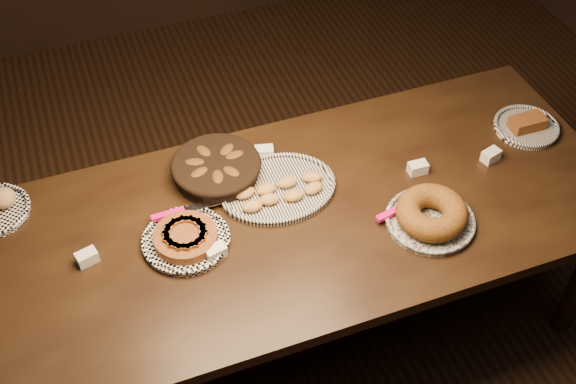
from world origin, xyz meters
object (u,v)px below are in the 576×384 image
object	(u,v)px
buffet_table	(298,227)
madeleine_platter	(277,189)
apple_tart_plate	(186,238)
bundt_cake_plate	(431,215)

from	to	relation	value
buffet_table	madeleine_platter	distance (m)	0.16
buffet_table	apple_tart_plate	world-z (taller)	apple_tart_plate
bundt_cake_plate	madeleine_platter	bearing A→B (deg)	150.98
buffet_table	apple_tart_plate	bearing A→B (deg)	178.63
buffet_table	bundt_cake_plate	size ratio (longest dim) A/B	7.03
apple_tart_plate	madeleine_platter	size ratio (longest dim) A/B	0.76
buffet_table	madeleine_platter	bearing A→B (deg)	104.84
apple_tart_plate	madeleine_platter	xyz separation A→B (m)	(0.38, 0.12, -0.00)
buffet_table	apple_tart_plate	xyz separation A→B (m)	(-0.41, 0.01, 0.10)
apple_tart_plate	bundt_cake_plate	xyz separation A→B (m)	(0.83, -0.21, 0.02)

